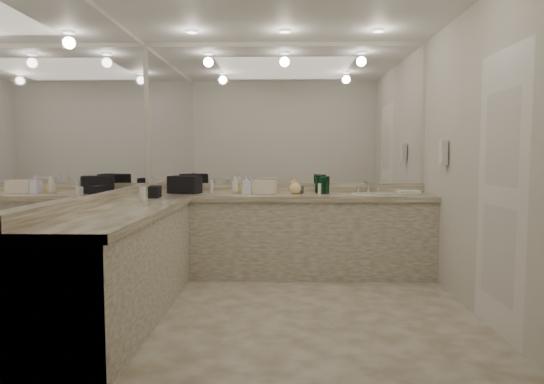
{
  "coord_description": "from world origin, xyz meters",
  "views": [
    {
      "loc": [
        -0.01,
        -4.09,
        1.34
      ],
      "look_at": [
        -0.12,
        0.4,
        0.98
      ],
      "focal_mm": 32.0,
      "sensor_mm": 36.0,
      "label": 1
    }
  ],
  "objects_px": {
    "soap_bottle_a": "(235,184)",
    "soap_bottle_b": "(246,184)",
    "sink": "(371,195)",
    "soap_bottle_c": "(295,186)",
    "cream_cosmetic_case": "(265,187)",
    "wall_phone": "(443,153)",
    "black_toiletry_bag": "(185,185)",
    "hand_towel": "(408,192)"
  },
  "relations": [
    {
      "from": "soap_bottle_a",
      "to": "soap_bottle_b",
      "type": "xyz_separation_m",
      "value": [
        0.13,
        -0.1,
        -0.0
      ]
    },
    {
      "from": "sink",
      "to": "soap_bottle_b",
      "type": "bearing_deg",
      "value": -179.72
    },
    {
      "from": "sink",
      "to": "soap_bottle_c",
      "type": "bearing_deg",
      "value": 179.17
    },
    {
      "from": "soap_bottle_a",
      "to": "soap_bottle_b",
      "type": "relative_size",
      "value": 1.01
    },
    {
      "from": "cream_cosmetic_case",
      "to": "soap_bottle_c",
      "type": "height_order",
      "value": "soap_bottle_c"
    },
    {
      "from": "wall_phone",
      "to": "cream_cosmetic_case",
      "type": "relative_size",
      "value": 0.96
    },
    {
      "from": "black_toiletry_bag",
      "to": "hand_towel",
      "type": "distance_m",
      "value": 2.46
    },
    {
      "from": "black_toiletry_bag",
      "to": "soap_bottle_b",
      "type": "bearing_deg",
      "value": -2.53
    },
    {
      "from": "wall_phone",
      "to": "cream_cosmetic_case",
      "type": "distance_m",
      "value": 1.88
    },
    {
      "from": "soap_bottle_b",
      "to": "sink",
      "type": "bearing_deg",
      "value": 0.28
    },
    {
      "from": "soap_bottle_c",
      "to": "wall_phone",
      "type": "bearing_deg",
      "value": -19.62
    },
    {
      "from": "soap_bottle_c",
      "to": "soap_bottle_a",
      "type": "bearing_deg",
      "value": 173.11
    },
    {
      "from": "sink",
      "to": "cream_cosmetic_case",
      "type": "distance_m",
      "value": 1.17
    },
    {
      "from": "soap_bottle_c",
      "to": "soap_bottle_b",
      "type": "bearing_deg",
      "value": -178.0
    },
    {
      "from": "black_toiletry_bag",
      "to": "soap_bottle_c",
      "type": "distance_m",
      "value": 1.22
    },
    {
      "from": "cream_cosmetic_case",
      "to": "sink",
      "type": "bearing_deg",
      "value": 8.54
    },
    {
      "from": "hand_towel",
      "to": "soap_bottle_a",
      "type": "xyz_separation_m",
      "value": [
        -1.9,
        0.09,
        0.09
      ]
    },
    {
      "from": "soap_bottle_b",
      "to": "soap_bottle_c",
      "type": "relative_size",
      "value": 1.22
    },
    {
      "from": "sink",
      "to": "soap_bottle_a",
      "type": "relative_size",
      "value": 2.05
    },
    {
      "from": "black_toiletry_bag",
      "to": "soap_bottle_a",
      "type": "xyz_separation_m",
      "value": [
        0.55,
        0.07,
        0.01
      ]
    },
    {
      "from": "wall_phone",
      "to": "black_toiletry_bag",
      "type": "distance_m",
      "value": 2.73
    },
    {
      "from": "wall_phone",
      "to": "soap_bottle_c",
      "type": "xyz_separation_m",
      "value": [
        -1.44,
        0.51,
        -0.36
      ]
    },
    {
      "from": "hand_towel",
      "to": "soap_bottle_a",
      "type": "bearing_deg",
      "value": 177.29
    },
    {
      "from": "sink",
      "to": "soap_bottle_a",
      "type": "xyz_separation_m",
      "value": [
        -1.5,
        0.09,
        0.11
      ]
    },
    {
      "from": "wall_phone",
      "to": "hand_towel",
      "type": "xyz_separation_m",
      "value": [
        -0.2,
        0.5,
        -0.43
      ]
    },
    {
      "from": "wall_phone",
      "to": "soap_bottle_a",
      "type": "distance_m",
      "value": 2.22
    },
    {
      "from": "soap_bottle_a",
      "to": "cream_cosmetic_case",
      "type": "bearing_deg",
      "value": -12.61
    },
    {
      "from": "black_toiletry_bag",
      "to": "cream_cosmetic_case",
      "type": "distance_m",
      "value": 0.89
    },
    {
      "from": "sink",
      "to": "soap_bottle_a",
      "type": "distance_m",
      "value": 1.51
    },
    {
      "from": "black_toiletry_bag",
      "to": "soap_bottle_b",
      "type": "xyz_separation_m",
      "value": [
        0.68,
        -0.03,
        0.01
      ]
    },
    {
      "from": "wall_phone",
      "to": "sink",
      "type": "bearing_deg",
      "value": 140.43
    },
    {
      "from": "soap_bottle_a",
      "to": "hand_towel",
      "type": "bearing_deg",
      "value": -2.71
    },
    {
      "from": "soap_bottle_a",
      "to": "soap_bottle_c",
      "type": "relative_size",
      "value": 1.23
    },
    {
      "from": "sink",
      "to": "soap_bottle_c",
      "type": "distance_m",
      "value": 0.84
    },
    {
      "from": "cream_cosmetic_case",
      "to": "hand_towel",
      "type": "relative_size",
      "value": 1.08
    },
    {
      "from": "wall_phone",
      "to": "soap_bottle_a",
      "type": "relative_size",
      "value": 1.12
    },
    {
      "from": "sink",
      "to": "black_toiletry_bag",
      "type": "xyz_separation_m",
      "value": [
        -2.05,
        0.02,
        0.1
      ]
    },
    {
      "from": "wall_phone",
      "to": "soap_bottle_a",
      "type": "bearing_deg",
      "value": 164.28
    },
    {
      "from": "cream_cosmetic_case",
      "to": "soap_bottle_c",
      "type": "relative_size",
      "value": 1.43
    },
    {
      "from": "wall_phone",
      "to": "hand_towel",
      "type": "bearing_deg",
      "value": 111.99
    },
    {
      "from": "sink",
      "to": "hand_towel",
      "type": "bearing_deg",
      "value": 0.42
    },
    {
      "from": "cream_cosmetic_case",
      "to": "hand_towel",
      "type": "xyz_separation_m",
      "value": [
        1.57,
        -0.02,
        -0.05
      ]
    }
  ]
}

